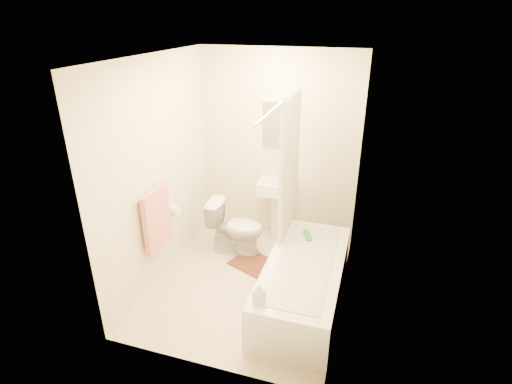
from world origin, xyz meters
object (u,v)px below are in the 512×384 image
(sink, at_px, (276,207))
(bath_mat, at_px, (255,264))
(toilet, at_px, (236,228))
(soap_bottle, at_px, (259,294))
(bathtub, at_px, (303,282))

(sink, distance_m, bath_mat, 0.84)
(toilet, relative_size, sink, 0.77)
(bath_mat, bearing_deg, soap_bottle, -70.97)
(bath_mat, distance_m, soap_bottle, 1.37)
(sink, height_order, bath_mat, sink)
(toilet, xyz_separation_m, soap_bottle, (0.73, -1.40, 0.24))
(bath_mat, bearing_deg, bathtub, -35.82)
(toilet, xyz_separation_m, bath_mat, (0.32, -0.21, -0.33))
(sink, xyz_separation_m, bath_mat, (-0.06, -0.72, -0.43))
(sink, relative_size, bath_mat, 1.60)
(sink, xyz_separation_m, soap_bottle, (0.34, -1.90, 0.13))
(toilet, distance_m, soap_bottle, 1.59)
(toilet, distance_m, bathtub, 1.21)
(bathtub, relative_size, bath_mat, 3.09)
(sink, relative_size, bathtub, 0.52)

